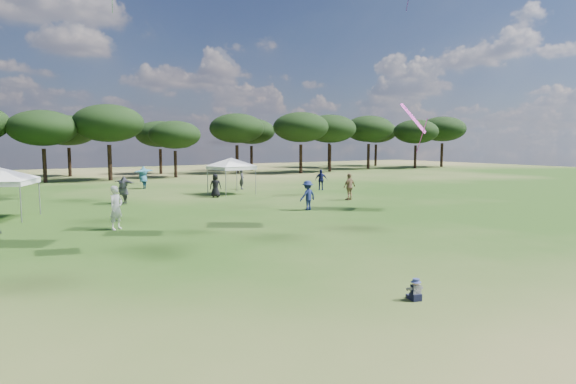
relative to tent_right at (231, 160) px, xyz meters
name	(u,v)px	position (x,y,z in m)	size (l,w,h in m)	color
ground	(466,330)	(-7.58, -25.75, -2.55)	(140.00, 140.00, 0.00)	#2B4D17
tree_line	(92,127)	(-5.19, 21.66, 2.88)	(108.78, 17.63, 7.77)	black
tent_right	(231,160)	(0.00, 0.00, 0.00)	(5.48, 5.48, 2.97)	gray
toddler	(415,290)	(-7.03, -23.91, -2.31)	(0.40, 0.43, 0.54)	black
festival_crowd	(115,190)	(-8.52, -1.05, -1.67)	(29.50, 20.52, 1.92)	#47464B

